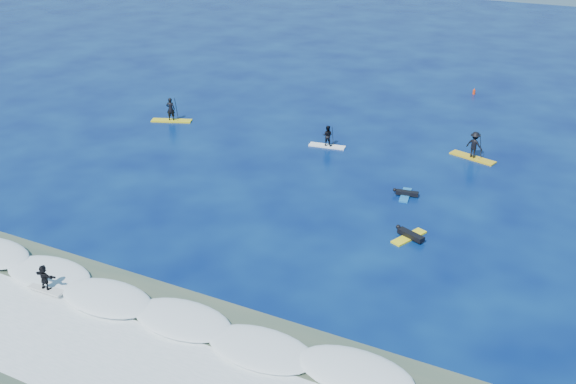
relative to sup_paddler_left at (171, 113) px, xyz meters
The scene contains 11 objects.
ground 18.58m from the sup_paddler_left, 37.59° to the right, with size 160.00×160.00×0.00m, color #030D45.
shallow_water 29.30m from the sup_paddler_left, 59.85° to the right, with size 90.00×13.00×0.01m, color #394E40.
breaking_wave 25.92m from the sup_paddler_left, 55.40° to the right, with size 40.00×6.00×0.30m, color white.
whitewater 28.44m from the sup_paddler_left, 58.84° to the right, with size 34.00×5.00×0.02m, color silver.
sup_paddler_left is the anchor object (origin of this frame).
sup_paddler_center 13.29m from the sup_paddler_left, ahead, with size 2.70×1.03×1.85m.
sup_paddler_right 23.38m from the sup_paddler_left, ahead, with size 3.32×1.71×2.26m.
prone_paddler_near 24.36m from the sup_paddler_left, 22.83° to the right, with size 1.77×2.36×0.48m.
prone_paddler_far 21.26m from the sup_paddler_left, 12.49° to the right, with size 1.58×2.04×0.41m.
wave_surfer 23.66m from the sup_paddler_left, 68.33° to the right, with size 1.89×0.58×1.36m.
marker_buoy 26.97m from the sup_paddler_left, 41.73° to the left, with size 0.25×0.25×0.59m.
Camera 1 is at (15.26, -27.89, 17.53)m, focal length 40.00 mm.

